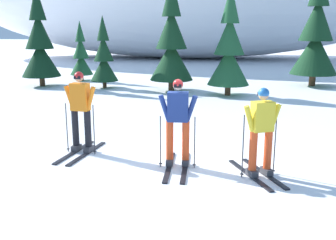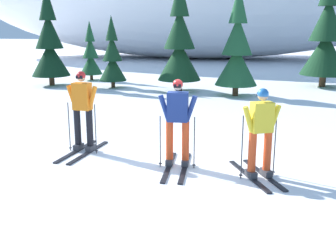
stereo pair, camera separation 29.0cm
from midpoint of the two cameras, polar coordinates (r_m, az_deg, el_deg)
name	(u,v)px [view 2 (the right image)]	position (r m, az deg, el deg)	size (l,w,h in m)	color
ground_plane	(176,160)	(8.78, 2.07, -5.66)	(120.00, 120.00, 0.00)	white
skier_orange_jacket	(83,110)	(9.29, -11.06, 1.35)	(0.78, 1.79, 1.84)	black
skier_navy_jacket	(178,122)	(8.15, 2.37, -0.25)	(0.79, 1.80, 1.80)	black
skier_yellow_jacket	(261,132)	(7.78, 13.95, -1.69)	(1.10, 1.72, 1.73)	black
pine_tree_far_left	(49,44)	(19.77, -15.92, 10.20)	(1.76, 1.76, 4.57)	#47301E
pine_tree_left	(91,56)	(21.26, -10.44, 8.90)	(1.15, 1.15, 2.99)	#47301E
pine_tree_center_left	(112,58)	(18.58, -7.39, 8.67)	(1.24, 1.24, 3.22)	#47301E
pine_tree_center	(179,44)	(17.46, 2.10, 10.64)	(1.85, 1.85, 4.79)	#47301E
pine_tree_center_right	(237,50)	(16.52, 10.17, 9.65)	(1.69, 1.69, 4.36)	#47301E
pine_tree_right	(326,36)	(19.97, 21.77, 10.94)	(2.13, 2.13, 5.52)	#47301E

